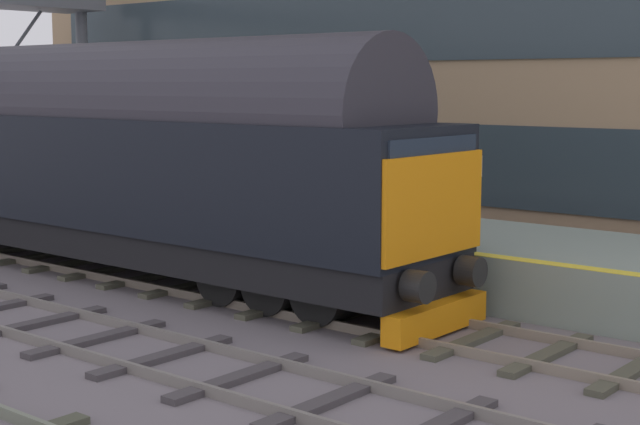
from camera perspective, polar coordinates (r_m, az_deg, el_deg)
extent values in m
plane|color=slate|center=(16.80, -1.82, -5.63)|extent=(140.00, 140.00, 0.00)
cube|color=gray|center=(16.26, -3.50, -5.81)|extent=(0.07, 60.00, 0.15)
cube|color=gray|center=(17.31, -0.24, -4.96)|extent=(0.07, 60.00, 0.15)
cube|color=#484739|center=(13.67, 18.08, -8.95)|extent=(2.50, 0.26, 0.09)
cube|color=#484739|center=(14.14, 13.42, -8.22)|extent=(2.50, 0.26, 0.09)
cube|color=#484739|center=(14.69, 9.09, -7.50)|extent=(2.50, 0.26, 0.09)
cube|color=#484739|center=(15.33, 5.12, -6.79)|extent=(2.50, 0.26, 0.09)
cube|color=#484739|center=(16.03, 1.49, -6.11)|extent=(2.50, 0.26, 0.09)
cube|color=#484739|center=(16.79, -1.82, -5.48)|extent=(2.50, 0.26, 0.09)
cube|color=#484739|center=(17.60, -4.82, -4.88)|extent=(2.50, 0.26, 0.09)
cube|color=#484739|center=(18.46, -7.55, -4.32)|extent=(2.50, 0.26, 0.09)
cube|color=#484739|center=(19.36, -10.03, -3.81)|extent=(2.50, 0.26, 0.09)
cube|color=#484739|center=(20.29, -12.28, -3.34)|extent=(2.50, 0.26, 0.09)
cube|color=#484739|center=(21.25, -14.32, -2.90)|extent=(2.50, 0.26, 0.09)
cube|color=#484739|center=(22.24, -16.19, -2.50)|extent=(2.50, 0.26, 0.09)
cube|color=#484739|center=(23.25, -17.90, -2.14)|extent=(2.50, 0.26, 0.09)
cube|color=slate|center=(13.97, -13.59, -8.30)|extent=(0.07, 60.00, 0.15)
cube|color=slate|center=(14.84, -9.12, -7.23)|extent=(0.07, 60.00, 0.15)
cube|color=#433D41|center=(11.85, 0.50, -11.16)|extent=(2.50, 0.26, 0.09)
cube|color=#433D41|center=(12.80, -4.80, -9.74)|extent=(2.50, 0.26, 0.09)
cube|color=#433D41|center=(13.85, -9.30, -8.45)|extent=(2.50, 0.26, 0.09)
cube|color=#433D41|center=(14.97, -13.11, -7.32)|extent=(2.50, 0.26, 0.09)
cube|color=#433D41|center=(16.16, -16.37, -6.32)|extent=(2.50, 0.26, 0.09)
cube|color=gray|center=(19.49, 5.19, -2.29)|extent=(4.00, 44.00, 1.00)
cube|color=yellow|center=(17.93, 1.87, -1.50)|extent=(0.30, 44.00, 0.01)
cube|color=#2E3A42|center=(24.70, 4.28, 3.15)|extent=(0.06, 26.62, 1.95)
cube|color=#2E3A42|center=(24.66, 4.36, 11.23)|extent=(0.06, 26.62, 1.95)
cube|color=black|center=(21.38, -14.88, -0.76)|extent=(2.56, 18.69, 0.60)
cube|color=black|center=(21.22, -15.01, 2.85)|extent=(2.70, 18.69, 2.10)
cylinder|color=#2E2C35|center=(21.16, -15.13, 6.17)|extent=(2.56, 17.20, 2.57)
cube|color=orange|center=(14.68, 6.84, 0.40)|extent=(2.65, 0.08, 1.58)
cube|color=#232D3D|center=(14.61, 6.82, 3.23)|extent=(2.38, 0.04, 0.64)
cube|color=#232D3D|center=(22.02, -12.13, 3.89)|extent=(0.04, 13.08, 0.44)
cylinder|color=black|center=(14.13, 5.83, -4.40)|extent=(0.48, 0.35, 0.48)
cylinder|color=black|center=(15.38, 8.95, -3.46)|extent=(0.48, 0.35, 0.48)
cube|color=orange|center=(14.97, 6.93, -6.22)|extent=(2.43, 0.36, 0.47)
cylinder|color=black|center=(15.93, 1.45, -4.45)|extent=(1.64, 1.04, 1.04)
cylinder|color=black|center=(16.61, -1.54, -3.94)|extent=(1.64, 1.04, 1.04)
cylinder|color=black|center=(17.34, -4.29, -3.46)|extent=(1.64, 1.04, 1.04)
cylinder|color=slate|center=(16.69, 8.93, 0.59)|extent=(0.08, 0.08, 1.64)
cube|color=white|center=(16.60, 8.92, 2.78)|extent=(0.05, 0.44, 0.36)
cube|color=black|center=(16.57, 8.87, 2.78)|extent=(0.01, 0.20, 0.24)
cylinder|color=#2A3636|center=(20.92, -4.29, 0.99)|extent=(0.13, 0.13, 0.84)
cylinder|color=#2A3636|center=(21.03, -4.74, 1.02)|extent=(0.13, 0.13, 0.84)
cylinder|color=#435D41|center=(20.90, -4.53, 2.91)|extent=(0.39, 0.39, 0.56)
sphere|color=brown|center=(20.87, -4.54, 4.03)|extent=(0.22, 0.22, 0.22)
cylinder|color=#435D41|center=(20.78, -4.06, 2.89)|extent=(0.09, 0.09, 0.52)
cylinder|color=#435D41|center=(21.02, -5.00, 2.93)|extent=(0.09, 0.09, 0.52)
cylinder|color=slate|center=(31.42, -13.86, 5.97)|extent=(0.36, 0.36, 6.06)
cylinder|color=slate|center=(30.35, -16.95, 10.40)|extent=(0.97, 0.10, 1.14)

